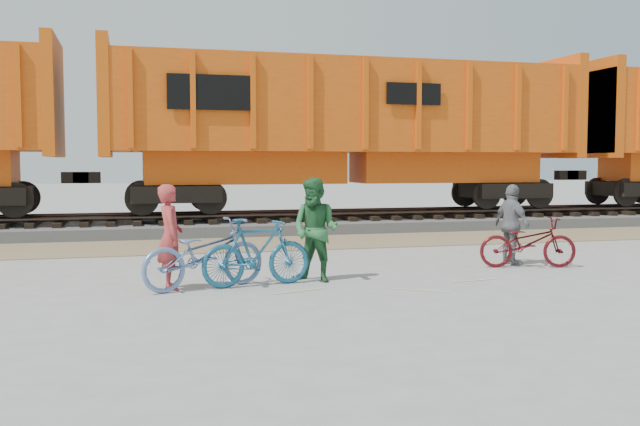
{
  "coord_description": "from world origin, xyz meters",
  "views": [
    {
      "loc": [
        -3.44,
        -11.1,
        1.92
      ],
      "look_at": [
        -0.06,
        1.5,
        1.01
      ],
      "focal_mm": 40.0,
      "sensor_mm": 36.0,
      "label": 1
    }
  ],
  "objects_px": {
    "hopper_car_center": "(348,126)",
    "bicycle_blue": "(204,254)",
    "bicycle_teal": "(257,252)",
    "bicycle_maroon": "(528,242)",
    "person_solo": "(170,237)",
    "person_man": "(315,230)",
    "person_woman": "(512,225)"
  },
  "relations": [
    {
      "from": "hopper_car_center",
      "to": "bicycle_blue",
      "type": "bearing_deg",
      "value": -119.4
    },
    {
      "from": "hopper_car_center",
      "to": "bicycle_teal",
      "type": "relative_size",
      "value": 7.87
    },
    {
      "from": "hopper_car_center",
      "to": "bicycle_blue",
      "type": "relative_size",
      "value": 6.88
    },
    {
      "from": "bicycle_maroon",
      "to": "hopper_car_center",
      "type": "bearing_deg",
      "value": 20.39
    },
    {
      "from": "bicycle_teal",
      "to": "person_solo",
      "type": "xyz_separation_m",
      "value": [
        -1.32,
        0.1,
        0.27
      ]
    },
    {
      "from": "bicycle_teal",
      "to": "person_man",
      "type": "xyz_separation_m",
      "value": [
        1.0,
        0.2,
        0.31
      ]
    },
    {
      "from": "bicycle_maroon",
      "to": "person_solo",
      "type": "xyz_separation_m",
      "value": [
        -6.5,
        -0.6,
        0.34
      ]
    },
    {
      "from": "bicycle_maroon",
      "to": "person_woman",
      "type": "xyz_separation_m",
      "value": [
        -0.1,
        0.4,
        0.3
      ]
    },
    {
      "from": "bicycle_teal",
      "to": "person_solo",
      "type": "distance_m",
      "value": 1.35
    },
    {
      "from": "bicycle_maroon",
      "to": "person_man",
      "type": "bearing_deg",
      "value": 111.57
    },
    {
      "from": "bicycle_maroon",
      "to": "person_woman",
      "type": "height_order",
      "value": "person_woman"
    },
    {
      "from": "bicycle_blue",
      "to": "person_woman",
      "type": "bearing_deg",
      "value": -100.9
    },
    {
      "from": "bicycle_teal",
      "to": "person_man",
      "type": "distance_m",
      "value": 1.07
    },
    {
      "from": "bicycle_maroon",
      "to": "bicycle_teal",
      "type": "bearing_deg",
      "value": 112.47
    },
    {
      "from": "hopper_car_center",
      "to": "bicycle_teal",
      "type": "height_order",
      "value": "hopper_car_center"
    },
    {
      "from": "bicycle_teal",
      "to": "person_man",
      "type": "relative_size",
      "value": 1.05
    },
    {
      "from": "person_solo",
      "to": "person_man",
      "type": "xyz_separation_m",
      "value": [
        2.32,
        0.1,
        0.04
      ]
    },
    {
      "from": "bicycle_teal",
      "to": "bicycle_maroon",
      "type": "distance_m",
      "value": 5.22
    },
    {
      "from": "person_solo",
      "to": "person_man",
      "type": "distance_m",
      "value": 2.32
    },
    {
      "from": "hopper_car_center",
      "to": "bicycle_blue",
      "type": "height_order",
      "value": "hopper_car_center"
    },
    {
      "from": "hopper_car_center",
      "to": "person_solo",
      "type": "bearing_deg",
      "value": -122.0
    },
    {
      "from": "bicycle_maroon",
      "to": "person_man",
      "type": "relative_size",
      "value": 1.05
    },
    {
      "from": "hopper_car_center",
      "to": "person_man",
      "type": "xyz_separation_m",
      "value": [
        -3.36,
        -8.98,
        -2.16
      ]
    },
    {
      "from": "person_man",
      "to": "person_woman",
      "type": "xyz_separation_m",
      "value": [
        4.08,
        0.89,
        -0.08
      ]
    },
    {
      "from": "hopper_car_center",
      "to": "bicycle_maroon",
      "type": "xyz_separation_m",
      "value": [
        0.82,
        -8.49,
        -2.54
      ]
    },
    {
      "from": "bicycle_teal",
      "to": "person_woman",
      "type": "distance_m",
      "value": 5.2
    },
    {
      "from": "person_man",
      "to": "person_woman",
      "type": "height_order",
      "value": "person_man"
    },
    {
      "from": "person_woman",
      "to": "hopper_car_center",
      "type": "bearing_deg",
      "value": -5.51
    },
    {
      "from": "hopper_car_center",
      "to": "person_woman",
      "type": "relative_size",
      "value": 9.17
    },
    {
      "from": "hopper_car_center",
      "to": "bicycle_blue",
      "type": "xyz_separation_m",
      "value": [
        -5.17,
        -9.18,
        -2.47
      ]
    },
    {
      "from": "hopper_car_center",
      "to": "person_man",
      "type": "distance_m",
      "value": 9.83
    },
    {
      "from": "bicycle_blue",
      "to": "person_solo",
      "type": "xyz_separation_m",
      "value": [
        -0.5,
        0.1,
        0.27
      ]
    }
  ]
}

